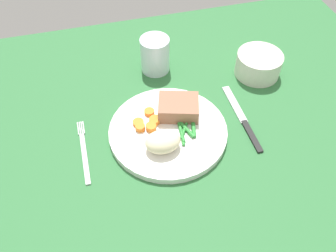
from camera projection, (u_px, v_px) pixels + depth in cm
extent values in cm
cube|color=#2D6B38|center=(177.00, 131.00, 77.03)|extent=(120.00, 90.00, 2.00)
cylinder|color=white|center=(168.00, 131.00, 74.68)|extent=(25.57, 25.57, 1.60)
cube|color=#936047|center=(178.00, 107.00, 75.84)|extent=(10.38, 9.15, 3.46)
ellipsoid|color=beige|center=(163.00, 142.00, 69.22)|extent=(7.26, 5.54, 4.15)
cylinder|color=orange|center=(138.00, 123.00, 74.70)|extent=(2.40, 2.40, 0.81)
cylinder|color=orange|center=(155.00, 120.00, 74.93)|extent=(2.43, 2.43, 1.12)
cylinder|color=orange|center=(149.00, 112.00, 76.65)|extent=(2.24, 2.24, 0.93)
cylinder|color=orange|center=(140.00, 127.00, 73.57)|extent=(2.10, 2.10, 1.22)
cylinder|color=orange|center=(151.00, 127.00, 73.63)|extent=(2.26, 2.26, 1.24)
cylinder|color=#2D8C38|center=(182.00, 132.00, 73.20)|extent=(1.63, 7.44, 0.62)
cylinder|color=#2D8C38|center=(185.00, 126.00, 74.07)|extent=(4.24, 6.41, 0.70)
cylinder|color=#2D8C38|center=(193.00, 126.00, 73.95)|extent=(2.24, 5.81, 0.89)
cylinder|color=#2D8C38|center=(186.00, 128.00, 73.65)|extent=(2.74, 5.78, 0.85)
cylinder|color=#2D8C38|center=(183.00, 131.00, 73.26)|extent=(1.27, 6.18, 0.74)
cube|color=silver|center=(85.00, 158.00, 70.85)|extent=(1.00, 13.00, 0.40)
cube|color=silver|center=(78.00, 129.00, 75.94)|extent=(0.24, 3.60, 0.40)
cube|color=silver|center=(80.00, 128.00, 76.01)|extent=(0.24, 3.60, 0.40)
cube|color=silver|center=(82.00, 128.00, 76.08)|extent=(0.24, 3.60, 0.40)
cube|color=silver|center=(84.00, 128.00, 76.14)|extent=(0.24, 3.60, 0.40)
cube|color=black|center=(252.00, 136.00, 74.58)|extent=(1.30, 9.00, 0.64)
cube|color=silver|center=(234.00, 104.00, 80.84)|extent=(1.70, 12.00, 0.40)
cylinder|color=silver|center=(157.00, 55.00, 85.97)|extent=(7.26, 7.26, 9.08)
cylinder|color=silver|center=(157.00, 63.00, 87.97)|extent=(6.68, 6.68, 3.81)
cylinder|color=silver|center=(258.00, 64.00, 86.04)|extent=(11.25, 11.25, 5.81)
cylinder|color=#4C8C42|center=(259.00, 60.00, 85.04)|extent=(9.56, 9.56, 3.19)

